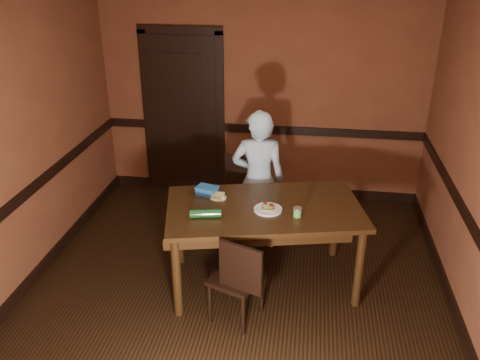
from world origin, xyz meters
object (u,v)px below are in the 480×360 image
(sandwich_plate, at_px, (268,208))
(food_tub, at_px, (207,191))
(chair_far, at_px, (247,207))
(cheese_saucer, at_px, (218,196))
(dining_table, at_px, (263,245))
(person, at_px, (258,181))
(chair_near, at_px, (236,277))
(sauce_jar, at_px, (297,212))

(sandwich_plate, xyz_separation_m, food_tub, (-0.61, 0.23, 0.02))
(chair_far, bearing_deg, cheese_saucer, -99.21)
(dining_table, bearing_deg, sandwich_plate, -72.58)
(sandwich_plate, xyz_separation_m, cheese_saucer, (-0.49, 0.18, 0.00))
(chair_far, bearing_deg, sandwich_plate, -53.27)
(chair_far, xyz_separation_m, person, (0.10, 0.10, 0.27))
(sandwich_plate, height_order, food_tub, food_tub)
(chair_near, bearing_deg, person, -70.42)
(dining_table, bearing_deg, person, 87.72)
(chair_far, xyz_separation_m, sauce_jar, (0.55, -0.75, 0.39))
(chair_far, relative_size, cheese_saucer, 6.23)
(cheese_saucer, xyz_separation_m, food_tub, (-0.11, 0.05, 0.02))
(sandwich_plate, bearing_deg, cheese_saucer, 160.41)
(person, bearing_deg, cheese_saucer, 56.22)
(sauce_jar, bearing_deg, sandwich_plate, 163.67)
(dining_table, height_order, chair_near, chair_near)
(person, bearing_deg, dining_table, 95.12)
(person, distance_m, sandwich_plate, 0.79)
(person, bearing_deg, sauce_jar, 111.83)
(dining_table, relative_size, chair_far, 1.81)
(food_tub, bearing_deg, person, 66.84)
(chair_near, distance_m, cheese_saucer, 0.83)
(cheese_saucer, bearing_deg, sandwich_plate, -19.59)
(food_tub, bearing_deg, sauce_jar, -3.83)
(chair_near, distance_m, sauce_jar, 0.78)
(chair_near, distance_m, sandwich_plate, 0.68)
(chair_near, bearing_deg, food_tub, -39.74)
(chair_near, bearing_deg, cheese_saucer, -45.80)
(dining_table, relative_size, chair_near, 2.11)
(dining_table, distance_m, food_tub, 0.75)
(dining_table, height_order, cheese_saucer, cheese_saucer)
(cheese_saucer, height_order, food_tub, food_tub)
(chair_near, xyz_separation_m, person, (0.05, 1.25, 0.34))
(person, distance_m, food_tub, 0.70)
(sandwich_plate, bearing_deg, dining_table, 120.42)
(person, xyz_separation_m, food_tub, (-0.43, -0.54, 0.11))
(sandwich_plate, distance_m, food_tub, 0.65)
(sandwich_plate, distance_m, cheese_saucer, 0.52)
(dining_table, xyz_separation_m, sauce_jar, (0.31, -0.15, 0.46))
(person, relative_size, sandwich_plate, 5.97)
(chair_far, distance_m, person, 0.31)
(dining_table, xyz_separation_m, person, (-0.13, 0.70, 0.35))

